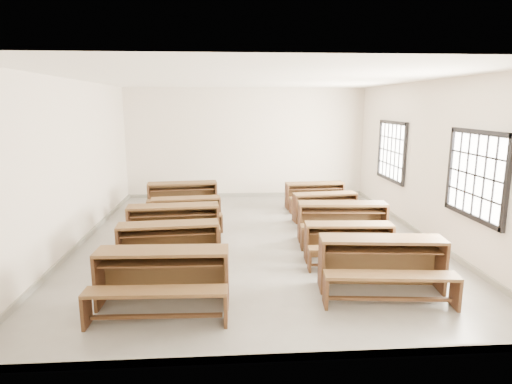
{
  "coord_description": "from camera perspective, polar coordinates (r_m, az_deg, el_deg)",
  "views": [
    {
      "loc": [
        -0.59,
        -8.38,
        2.73
      ],
      "look_at": [
        0.0,
        0.0,
        1.0
      ],
      "focal_mm": 30.0,
      "sensor_mm": 36.0,
      "label": 1
    }
  ],
  "objects": [
    {
      "name": "room",
      "position": [
        8.42,
        0.61,
        7.65
      ],
      "size": [
        8.5,
        8.5,
        3.2
      ],
      "color": "gray",
      "rests_on": "ground"
    },
    {
      "name": "desk_set_0",
      "position": [
        6.03,
        -12.37,
        -10.69
      ],
      "size": [
        1.81,
        0.98,
        0.8
      ],
      "rotation": [
        0.0,
        0.0,
        -0.03
      ],
      "color": "brown",
      "rests_on": "ground"
    },
    {
      "name": "desk_set_1",
      "position": [
        7.41,
        -11.56,
        -6.58
      ],
      "size": [
        1.75,
        1.01,
        0.76
      ],
      "rotation": [
        0.0,
        0.0,
        0.08
      ],
      "color": "brown",
      "rests_on": "ground"
    },
    {
      "name": "desk_set_2",
      "position": [
        8.54,
        -10.92,
        -3.96
      ],
      "size": [
        1.83,
        1.04,
        0.8
      ],
      "rotation": [
        0.0,
        0.0,
        0.07
      ],
      "color": "brown",
      "rests_on": "ground"
    },
    {
      "name": "desk_set_3",
      "position": [
        9.67,
        -9.28,
        -2.46
      ],
      "size": [
        1.6,
        0.95,
        0.69
      ],
      "rotation": [
        0.0,
        0.0,
        0.11
      ],
      "color": "brown",
      "rests_on": "ground"
    },
    {
      "name": "desk_set_4",
      "position": [
        11.03,
        -9.74,
        -0.43
      ],
      "size": [
        1.82,
        1.08,
        0.78
      ],
      "rotation": [
        0.0,
        0.0,
        0.1
      ],
      "color": "brown",
      "rests_on": "ground"
    },
    {
      "name": "desk_set_5",
      "position": [
        6.61,
        16.47,
        -8.81
      ],
      "size": [
        1.89,
        1.12,
        0.81
      ],
      "rotation": [
        0.0,
        0.0,
        -0.1
      ],
      "color": "brown",
      "rests_on": "ground"
    },
    {
      "name": "desk_set_6",
      "position": [
        7.7,
        12.28,
        -6.25
      ],
      "size": [
        1.57,
        0.88,
        0.68
      ],
      "rotation": [
        0.0,
        0.0,
        -0.06
      ],
      "color": "brown",
      "rests_on": "ground"
    },
    {
      "name": "desk_set_7",
      "position": [
        8.78,
        11.46,
        -3.56
      ],
      "size": [
        1.83,
        1.05,
        0.79
      ],
      "rotation": [
        0.0,
        0.0,
        -0.08
      ],
      "color": "brown",
      "rests_on": "ground"
    },
    {
      "name": "desk_set_8",
      "position": [
        10.21,
        9.24,
        -1.74
      ],
      "size": [
        1.58,
        0.93,
        0.68
      ],
      "rotation": [
        0.0,
        0.0,
        0.11
      ],
      "color": "brown",
      "rests_on": "ground"
    },
    {
      "name": "desk_set_9",
      "position": [
        11.45,
        7.86,
        -0.2
      ],
      "size": [
        1.59,
        0.9,
        0.69
      ],
      "rotation": [
        0.0,
        0.0,
        0.07
      ],
      "color": "brown",
      "rests_on": "ground"
    }
  ]
}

